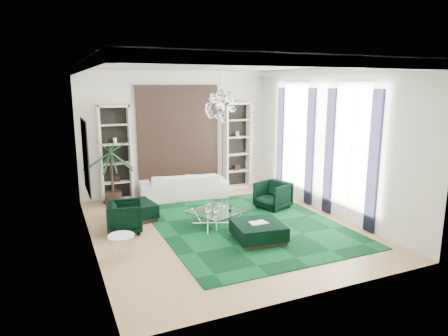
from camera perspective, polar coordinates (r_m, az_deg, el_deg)
name	(u,v)px	position (r m, az deg, el deg)	size (l,w,h in m)	color
floor	(223,227)	(9.73, -0.11, -8.46)	(6.00, 7.00, 0.02)	tan
ceiling	(223,64)	(9.14, -0.12, 14.63)	(6.00, 7.00, 0.02)	white
wall_back	(178,133)	(12.51, -6.61, 5.03)	(6.00, 0.02, 3.80)	silver
wall_front	(315,182)	(6.25, 12.93, -2.02)	(6.00, 0.02, 3.80)	silver
wall_left	(87,159)	(8.51, -19.02, 1.27)	(0.02, 7.00, 3.80)	silver
wall_right	(329,142)	(10.80, 14.71, 3.65)	(0.02, 7.00, 3.80)	silver
crown_molding	(223,69)	(9.13, -0.12, 13.94)	(6.00, 7.00, 0.18)	white
ceiling_medallion	(218,66)	(9.41, -0.88, 14.30)	(0.90, 0.90, 0.05)	white
tapestry	(178,133)	(12.46, -6.55, 5.00)	(2.50, 0.06, 2.80)	black
shelving_left	(116,154)	(11.96, -15.23, 1.96)	(0.90, 0.38, 2.80)	white
shelving_right	(237,146)	(13.10, 1.88, 3.20)	(0.90, 0.38, 2.80)	white
painting	(86,156)	(9.11, -19.09, 1.61)	(0.04, 1.30, 1.60)	black
window_near	(352,147)	(10.10, 17.78, 2.93)	(0.03, 1.10, 2.90)	white
curtain_near_a	(374,163)	(9.56, 20.60, 0.74)	(0.07, 0.30, 3.25)	black
curtain_near_b	(329,152)	(10.71, 14.80, 2.22)	(0.07, 0.30, 3.25)	black
window_far	(296,135)	(11.98, 10.18, 4.63)	(0.03, 1.10, 2.90)	white
curtain_far_a	(310,147)	(11.37, 12.18, 2.89)	(0.07, 0.30, 3.25)	black
curtain_far_b	(280,140)	(12.65, 8.04, 3.92)	(0.07, 0.30, 3.25)	black
rug	(248,225)	(9.82, 3.43, -8.16)	(4.20, 5.00, 0.02)	black
sofa	(184,186)	(12.11, -5.80, -2.51)	(2.58, 1.01, 0.75)	white
armchair_left	(125,217)	(9.57, -13.96, -6.82)	(0.77, 0.79, 0.72)	black
armchair_right	(273,195)	(11.11, 7.00, -3.89)	(0.79, 0.82, 0.74)	black
coffee_table	(216,218)	(9.73, -1.12, -7.22)	(1.09, 1.09, 0.38)	white
ottoman_side	(134,212)	(10.38, -12.80, -6.11)	(0.99, 0.99, 0.44)	black
ottoman_front	(258,232)	(8.86, 4.90, -9.09)	(1.02, 1.02, 0.41)	black
book	(258,222)	(8.79, 4.93, -7.76)	(0.38, 0.26, 0.03)	white
side_table	(122,248)	(8.18, -14.41, -10.96)	(0.51, 0.51, 0.49)	white
palm	(111,163)	(11.47, -15.81, 0.76)	(1.56, 1.56, 2.50)	#174824
chandelier	(220,107)	(9.43, -0.64, 8.70)	(0.89, 0.89, 0.80)	white
table_plant	(230,208)	(9.54, 0.93, -5.72)	(0.12, 0.10, 0.22)	#174824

